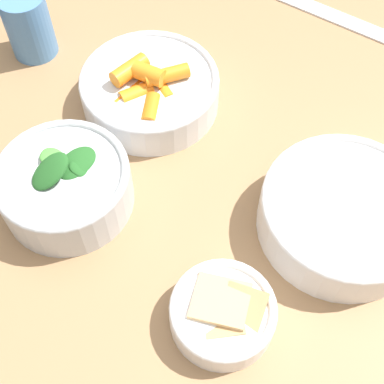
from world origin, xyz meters
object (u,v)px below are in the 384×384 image
Objects in this scene: bowl_greens at (65,185)px; bowl_cookies at (223,313)px; ruler at (345,21)px; bowl_carrots at (150,89)px; bowl_beans_hotdog at (343,215)px; cup at (29,25)px.

bowl_greens reaches higher than bowl_cookies.
bowl_carrots is at bearing -126.25° from ruler.
bowl_greens is 1.41× the size of bowl_cookies.
cup is at bearing 167.21° from bowl_beans_hotdog.
bowl_cookies is (-0.08, -0.16, -0.01)m from bowl_beans_hotdog.
cup is at bearing 146.17° from bowl_cookies.
bowl_greens is at bearing -162.91° from bowl_beans_hotdog.
ruler is (-0.00, 0.51, -0.02)m from bowl_cookies.
bowl_beans_hotdog is 2.07× the size of cup.
bowl_greens is at bearing 163.69° from bowl_cookies.
bowl_carrots reaches higher than bowl_cookies.
bowl_beans_hotdog is at bearing 62.58° from bowl_cookies.
bowl_greens is 0.50m from ruler.
bowl_cookies is 0.51m from ruler.
cup reaches higher than bowl_carrots.
bowl_beans_hotdog reaches higher than bowl_cookies.
bowl_carrots is 1.18× the size of bowl_greens.
bowl_carrots reaches higher than bowl_beans_hotdog.
cup is at bearing -148.54° from ruler.
bowl_cookies is at bearing -117.42° from bowl_beans_hotdog.
cup reaches higher than bowl_greens.
cup is (-0.40, -0.24, 0.04)m from ruler.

